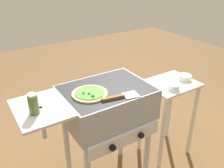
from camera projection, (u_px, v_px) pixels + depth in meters
grill at (105, 106)px, 1.80m from camera, size 0.96×0.53×0.90m
pizza_veggie at (90, 93)px, 1.66m from camera, size 0.25×0.25×0.03m
sauce_jar at (33, 104)px, 1.43m from camera, size 0.06×0.06×0.13m
spatula at (120, 97)px, 1.62m from camera, size 0.27×0.11×0.02m
prep_table at (168, 104)px, 2.22m from camera, size 0.44×0.36×0.77m
topping_bowl_near at (185, 77)px, 2.17m from camera, size 0.11×0.11×0.04m
topping_bowl_far at (174, 87)px, 2.00m from camera, size 0.10×0.10×0.04m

